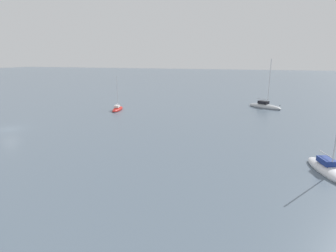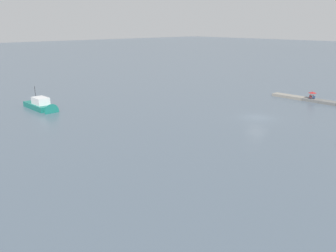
{
  "view_description": "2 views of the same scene",
  "coord_description": "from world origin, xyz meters",
  "px_view_note": "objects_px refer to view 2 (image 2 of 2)",
  "views": [
    {
      "loc": [
        31.19,
        37.49,
        10.96
      ],
      "look_at": [
        -3.85,
        25.4,
        1.68
      ],
      "focal_mm": 29.05,
      "sensor_mm": 36.0,
      "label": 1
    },
    {
      "loc": [
        -29.69,
        45.18,
        13.48
      ],
      "look_at": [
        2.32,
        15.81,
        1.22
      ],
      "focal_mm": 38.93,
      "sensor_mm": 36.0,
      "label": 2
    }
  ],
  "objects_px": {
    "person_seated_blue_left": "(314,97)",
    "motorboat_teal_mid": "(43,107)",
    "umbrella_open_red": "(313,92)",
    "person_seated_maroon_right": "(310,97)"
  },
  "relations": [
    {
      "from": "person_seated_blue_left",
      "to": "motorboat_teal_mid",
      "type": "bearing_deg",
      "value": 48.45
    },
    {
      "from": "person_seated_maroon_right",
      "to": "umbrella_open_red",
      "type": "bearing_deg",
      "value": -167.18
    },
    {
      "from": "person_seated_blue_left",
      "to": "umbrella_open_red",
      "type": "height_order",
      "value": "umbrella_open_red"
    },
    {
      "from": "person_seated_blue_left",
      "to": "person_seated_maroon_right",
      "type": "bearing_deg",
      "value": 8.2
    },
    {
      "from": "person_seated_maroon_right",
      "to": "umbrella_open_red",
      "type": "distance_m",
      "value": 0.91
    },
    {
      "from": "person_seated_maroon_right",
      "to": "motorboat_teal_mid",
      "type": "relative_size",
      "value": 0.09
    },
    {
      "from": "umbrella_open_red",
      "to": "motorboat_teal_mid",
      "type": "bearing_deg",
      "value": 55.74
    },
    {
      "from": "motorboat_teal_mid",
      "to": "umbrella_open_red",
      "type": "bearing_deg",
      "value": 145.24
    },
    {
      "from": "umbrella_open_red",
      "to": "motorboat_teal_mid",
      "type": "xyz_separation_m",
      "value": [
        26.23,
        38.51,
        -1.15
      ]
    },
    {
      "from": "person_seated_blue_left",
      "to": "motorboat_teal_mid",
      "type": "xyz_separation_m",
      "value": [
        26.52,
        38.56,
        -0.28
      ]
    }
  ]
}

